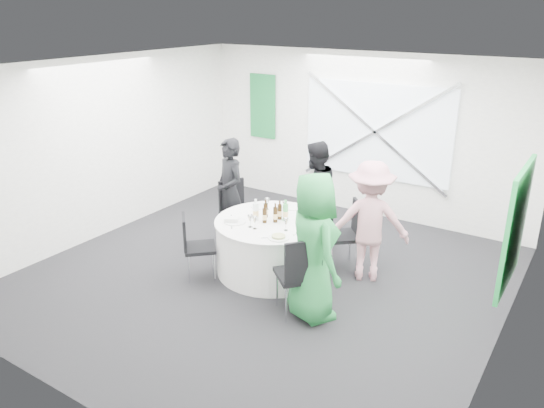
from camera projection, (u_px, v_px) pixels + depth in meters
The scene contains 45 objects.
floor at pixel (264, 276), 7.28m from camera, with size 6.00×6.00×0.00m, color black.
ceiling at pixel (263, 67), 6.29m from camera, with size 6.00×6.00×0.00m, color silver.
wall_back at pixel (360, 135), 9.14m from camera, with size 6.00×6.00×0.00m, color silver.
wall_front at pixel (64, 272), 4.43m from camera, with size 6.00×6.00×0.00m, color silver.
wall_left at pixel (105, 147), 8.32m from camera, with size 6.00×6.00×0.00m, color silver.
wall_right at pixel (514, 230), 5.26m from camera, with size 6.00×6.00×0.00m, color silver.
window_panel at pixel (376, 131), 8.92m from camera, with size 2.60×0.03×1.60m, color silver.
window_brace_a at pixel (375, 132), 8.89m from camera, with size 0.05×0.05×3.16m, color silver.
window_brace_b at pixel (375, 132), 8.89m from camera, with size 0.05×0.05×3.16m, color silver.
green_banner at pixel (263, 106), 10.02m from camera, with size 0.55×0.04×1.20m, color #146830.
green_sign at pixel (516, 227), 5.83m from camera, with size 0.05×1.20×1.40m, color #198B3A.
banquet_table at pixel (272, 246), 7.30m from camera, with size 1.56×1.56×0.76m.
chair_back at pixel (310, 209), 8.08m from camera, with size 0.44×0.45×0.97m.
chair_back_left at pixel (235, 207), 8.18m from camera, with size 0.60×0.60×0.98m.
chair_back_right at pixel (348, 229), 7.37m from camera, with size 0.62×0.62×0.97m.
chair_front_right at pixel (300, 270), 6.14m from camera, with size 0.66×0.66×1.03m.
chair_front_left at pixel (194, 242), 7.07m from camera, with size 0.58×0.58×0.90m.
person_man_back_left at pixel (230, 192), 8.09m from camera, with size 0.60×0.39×1.65m, color black.
person_man_back at pixel (315, 193), 8.08m from camera, with size 0.78×0.43×1.61m, color black.
person_woman_pink at pixel (370, 221), 6.98m from camera, with size 1.06×0.49×1.65m, color #C9828F.
person_woman_green at pixel (313, 247), 6.07m from camera, with size 0.87×0.57×1.78m, color #227F3A.
plate_back at pixel (292, 207), 7.64m from camera, with size 0.29×0.29×0.01m.
plate_back_left at pixel (259, 206), 7.66m from camera, with size 0.25×0.25×0.01m.
plate_back_right at pixel (309, 219), 7.17m from camera, with size 0.28×0.28×0.04m.
plate_front_right at pixel (279, 237), 6.62m from camera, with size 0.27×0.27×0.04m.
plate_front_left at pixel (235, 221), 7.12m from camera, with size 0.29×0.29×0.01m.
napkin at pixel (231, 219), 7.11m from camera, with size 0.18×0.12×0.05m, color silver.
beer_bottle_a at pixel (266, 210), 7.26m from camera, with size 0.06×0.06×0.25m.
beer_bottle_b at pixel (280, 212), 7.18m from camera, with size 0.06×0.06×0.27m.
beer_bottle_c at pixel (275, 215), 7.08m from camera, with size 0.06×0.06×0.27m.
beer_bottle_d at pixel (265, 216), 7.07m from camera, with size 0.06×0.06×0.26m.
green_water_bottle at pixel (285, 212), 7.14m from camera, with size 0.08×0.08×0.29m.
clear_water_bottle at pixel (256, 212), 7.15m from camera, with size 0.08×0.08×0.30m.
wine_glass_a at pixel (255, 220), 6.86m from camera, with size 0.07×0.07×0.17m.
wine_glass_b at pixel (286, 221), 6.81m from camera, with size 0.07×0.07×0.17m.
wine_glass_c at pixel (267, 201), 7.52m from camera, with size 0.07×0.07×0.17m.
wine_glass_d at pixel (303, 212), 7.13m from camera, with size 0.07×0.07×0.17m.
wine_glass_e at pixel (285, 205), 7.39m from camera, with size 0.07×0.07×0.17m.
wine_glass_f at pixel (250, 218), 6.92m from camera, with size 0.07×0.07×0.17m.
fork_a at pixel (267, 238), 6.63m from camera, with size 0.01×0.15×0.01m, color silver.
knife_a at pixel (298, 234), 6.73m from camera, with size 0.01×0.15×0.01m, color silver.
fork_b at pixel (313, 226), 6.98m from camera, with size 0.01×0.15×0.01m, color silver.
knife_b at pixel (314, 218), 7.25m from camera, with size 0.01×0.15×0.01m, color silver.
fork_c at pixel (231, 217), 7.28m from camera, with size 0.01×0.15×0.01m, color silver.
knife_c at pixel (232, 227), 6.96m from camera, with size 0.01×0.15×0.01m, color silver.
Camera 1 is at (3.62, -5.36, 3.49)m, focal length 35.00 mm.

